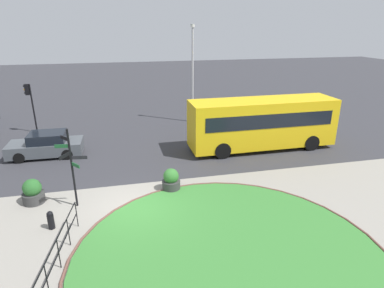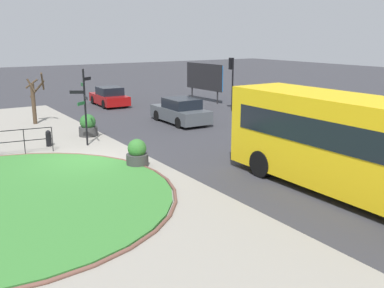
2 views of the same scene
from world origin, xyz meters
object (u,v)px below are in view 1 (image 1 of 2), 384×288
(lamppost_tall, at_px, (193,72))
(planter_kerbside, at_px, (171,181))
(bollard_foreground, at_px, (51,220))
(car_near_lane, at_px, (46,145))
(planter_near_signpost, at_px, (33,192))
(bus_yellow, at_px, (262,123))
(signpost_directional, at_px, (71,163))
(traffic_light_near, at_px, (29,97))

(lamppost_tall, xyz_separation_m, planter_kerbside, (-3.69, -11.38, -3.60))
(bollard_foreground, distance_m, car_near_lane, 8.35)
(planter_near_signpost, distance_m, planter_kerbside, 6.28)
(bus_yellow, xyz_separation_m, planter_near_signpost, (-12.93, -4.20, -1.20))
(signpost_directional, bearing_deg, planter_near_signpost, 158.33)
(signpost_directional, height_order, lamppost_tall, lamppost_tall)
(lamppost_tall, xyz_separation_m, planter_near_signpost, (-9.96, -11.18, -3.59))
(car_near_lane, xyz_separation_m, traffic_light_near, (-1.77, 5.14, 1.97))
(car_near_lane, relative_size, planter_kerbside, 3.86)
(bus_yellow, height_order, traffic_light_near, traffic_light_near)
(bus_yellow, height_order, planter_near_signpost, bus_yellow)
(bollard_foreground, relative_size, planter_near_signpost, 0.68)
(planter_near_signpost, bearing_deg, lamppost_tall, 48.30)
(planter_near_signpost, relative_size, planter_kerbside, 1.03)
(bollard_foreground, bearing_deg, traffic_light_near, 103.99)
(signpost_directional, height_order, planter_kerbside, signpost_directional)
(signpost_directional, relative_size, lamppost_tall, 0.47)
(car_near_lane, height_order, planter_kerbside, car_near_lane)
(car_near_lane, relative_size, traffic_light_near, 1.20)
(lamppost_tall, bearing_deg, planter_kerbside, -107.96)
(lamppost_tall, bearing_deg, signpost_directional, -123.94)
(car_near_lane, distance_m, planter_kerbside, 9.06)
(lamppost_tall, height_order, planter_near_signpost, lamppost_tall)
(bollard_foreground, bearing_deg, car_near_lane, 100.75)
(planter_near_signpost, bearing_deg, bollard_foreground, -64.26)
(bollard_foreground, xyz_separation_m, planter_near_signpost, (-1.12, 2.32, 0.12))
(signpost_directional, distance_m, bus_yellow, 12.08)
(signpost_directional, height_order, traffic_light_near, signpost_directional)
(bus_yellow, xyz_separation_m, planter_kerbside, (-6.65, -4.41, -1.21))
(planter_kerbside, bearing_deg, signpost_directional, -172.64)
(car_near_lane, bearing_deg, signpost_directional, 110.51)
(bus_yellow, distance_m, planter_kerbside, 8.07)
(bollard_foreground, bearing_deg, lamppost_tall, 56.78)
(traffic_light_near, distance_m, planter_near_signpost, 11.44)
(traffic_light_near, distance_m, lamppost_tall, 12.25)
(signpost_directional, bearing_deg, bollard_foreground, -117.23)
(signpost_directional, relative_size, bollard_foreground, 4.60)
(car_near_lane, bearing_deg, lamppost_tall, -152.04)
(bollard_foreground, distance_m, traffic_light_near, 13.93)
(planter_kerbside, bearing_deg, planter_near_signpost, 178.16)
(signpost_directional, height_order, bus_yellow, signpost_directional)
(bus_yellow, relative_size, traffic_light_near, 2.58)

